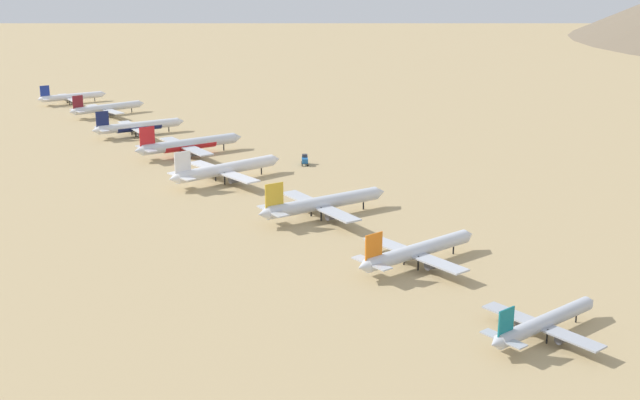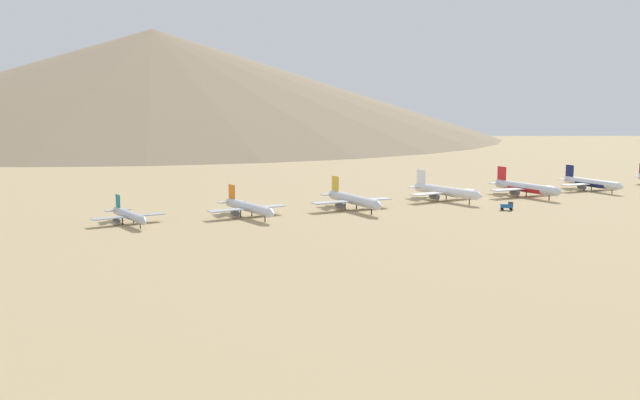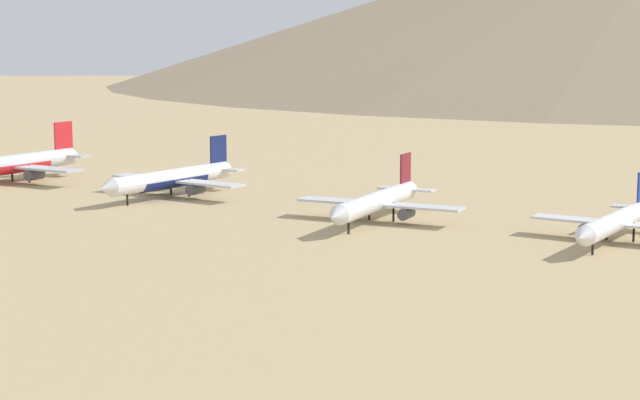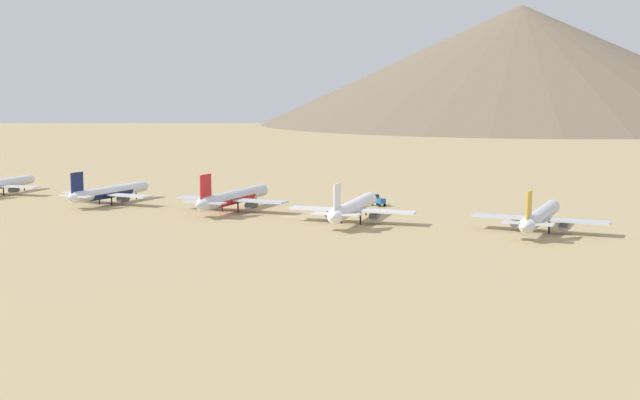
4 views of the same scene
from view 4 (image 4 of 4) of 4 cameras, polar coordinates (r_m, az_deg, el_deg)
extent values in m
plane|color=tan|center=(269.74, -1.82, -1.10)|extent=(2088.00, 2088.00, 0.00)
cylinder|color=silver|center=(247.63, 14.64, -1.02)|extent=(40.52, 9.27, 4.25)
cone|color=silver|center=(269.07, 15.47, -0.38)|extent=(4.08, 4.58, 4.17)
cone|color=silver|center=(226.51, 13.68, -1.76)|extent=(3.59, 4.19, 3.83)
cube|color=gold|center=(229.70, 13.91, -0.39)|extent=(6.16, 1.16, 7.84)
cube|color=#B6BBC5|center=(229.70, 13.84, -1.53)|extent=(5.24, 13.78, 0.40)
cube|color=#B6BBC5|center=(246.10, 14.57, -1.24)|extent=(10.32, 38.47, 0.50)
cylinder|color=#4C4C54|center=(248.43, 13.07, -1.47)|extent=(4.99, 3.14, 2.57)
cylinder|color=#4C4C54|center=(246.15, 16.13, -1.66)|extent=(4.99, 3.14, 2.57)
cylinder|color=black|center=(262.94, 15.21, -1.12)|extent=(0.49, 0.49, 4.28)
cylinder|color=black|center=(245.80, 13.84, -1.66)|extent=(0.49, 0.49, 4.28)
cylinder|color=black|center=(244.81, 15.18, -1.74)|extent=(0.49, 0.49, 4.28)
cylinder|color=white|center=(256.68, 2.27, -0.46)|extent=(41.09, 4.51, 4.34)
cone|color=white|center=(278.16, 3.46, 0.15)|extent=(3.67, 4.26, 4.25)
cone|color=white|center=(235.59, 0.88, -1.18)|extent=(3.21, 3.92, 3.90)
cube|color=white|center=(238.79, 1.16, 0.17)|extent=(6.28, 0.43, 7.99)
cube|color=silver|center=(238.77, 1.11, -0.95)|extent=(3.71, 13.71, 0.41)
cube|color=silver|center=(255.15, 2.17, -0.68)|extent=(5.87, 38.82, 0.51)
cylinder|color=#4C4C54|center=(258.09, 0.75, -0.94)|extent=(4.80, 2.64, 2.62)
cylinder|color=#4C4C54|center=(254.59, 3.71, -1.07)|extent=(4.80, 2.64, 2.62)
cylinder|color=black|center=(272.01, 3.11, -0.57)|extent=(0.50, 0.50, 4.36)
cylinder|color=black|center=(255.11, 1.46, -1.10)|extent=(0.50, 0.50, 4.36)
cylinder|color=black|center=(253.59, 2.75, -1.16)|extent=(0.50, 0.50, 4.36)
cylinder|color=silver|center=(281.91, -5.81, 0.23)|extent=(41.52, 8.38, 4.36)
cone|color=silver|center=(301.63, -3.75, 0.72)|extent=(4.07, 4.61, 4.27)
cone|color=silver|center=(262.82, -8.15, -0.34)|extent=(3.58, 4.22, 3.92)
cube|color=red|center=(265.70, -7.71, 0.86)|extent=(6.32, 1.02, 8.03)
cube|color=#B6BBC5|center=(265.68, -7.77, -0.15)|extent=(5.00, 14.06, 0.41)
cube|color=#B6BBC5|center=(280.51, -5.98, 0.03)|extent=(9.52, 39.37, 0.52)
cylinder|color=#4C4C54|center=(284.89, -7.09, -0.19)|extent=(5.05, 3.10, 2.64)
cylinder|color=#4C4C54|center=(278.28, -4.64, -0.34)|extent=(5.05, 3.10, 2.64)
cylinder|color=black|center=(295.96, -4.34, 0.08)|extent=(0.50, 0.50, 4.38)
cylinder|color=black|center=(281.22, -6.62, -0.34)|extent=(0.50, 0.50, 4.38)
cylinder|color=black|center=(278.34, -5.55, -0.41)|extent=(0.50, 0.50, 4.38)
cylinder|color=red|center=(281.95, -5.81, 0.16)|extent=(23.03, 6.57, 4.37)
cylinder|color=silver|center=(306.91, -13.96, 0.55)|extent=(37.74, 9.60, 3.97)
cone|color=silver|center=(322.70, -11.62, 0.95)|extent=(3.89, 4.35, 3.89)
cone|color=silver|center=(291.86, -16.51, 0.12)|extent=(3.43, 3.97, 3.57)
cube|color=#141E51|center=(294.07, -16.05, 1.10)|extent=(5.73, 1.23, 7.31)
cube|color=silver|center=(294.10, -16.10, 0.26)|extent=(5.20, 12.89, 0.38)
cube|color=silver|center=(305.81, -14.14, 0.39)|extent=(10.53, 35.87, 0.47)
cylinder|color=#4C4C54|center=(310.67, -14.92, 0.21)|extent=(4.70, 3.04, 2.40)
cylinder|color=#4C4C54|center=(302.64, -13.13, 0.08)|extent=(4.70, 3.04, 2.40)
cylinder|color=black|center=(318.16, -12.29, 0.41)|extent=(0.46, 0.46, 3.99)
cylinder|color=black|center=(306.99, -14.64, 0.08)|extent=(0.46, 0.46, 3.99)
cylinder|color=black|center=(303.49, -13.87, 0.02)|extent=(0.46, 0.46, 3.99)
cylinder|color=#141E51|center=(306.95, -13.96, 0.50)|extent=(21.03, 7.05, 3.97)
cylinder|color=silver|center=(346.90, -20.65, 1.03)|extent=(35.49, 3.75, 3.75)
cone|color=silver|center=(362.19, -18.77, 1.37)|extent=(3.16, 3.67, 3.67)
cylinder|color=#4C4C54|center=(342.96, -19.93, 0.66)|extent=(4.14, 2.27, 2.27)
cylinder|color=black|center=(357.77, -19.31, 0.91)|extent=(0.43, 0.43, 3.77)
cylinder|color=black|center=(343.64, -20.55, 0.60)|extent=(0.43, 0.43, 3.77)
cube|color=#1E5999|center=(293.27, 3.96, -0.04)|extent=(4.97, 5.53, 1.70)
cube|color=#333338|center=(294.40, 3.76, 0.27)|extent=(2.74, 2.68, 1.10)
cylinder|color=black|center=(294.26, 3.54, -0.28)|extent=(0.94, 1.09, 1.10)
cylinder|color=black|center=(295.70, 3.89, -0.25)|extent=(0.94, 1.09, 1.10)
cylinder|color=black|center=(291.23, 4.03, -0.37)|extent=(0.94, 1.09, 1.10)
cylinder|color=black|center=(292.68, 4.38, -0.33)|extent=(0.94, 1.09, 1.10)
cone|color=#70604C|center=(1042.37, 13.69, 6.96)|extent=(399.53, 399.53, 68.56)
cone|color=#70604C|center=(1001.65, 13.31, 8.86)|extent=(592.78, 592.78, 134.90)
camera|label=1|loc=(201.36, 83.91, 11.98)|focal=46.82mm
camera|label=2|loc=(539.05, 37.70, 6.86)|focal=41.71mm
camera|label=3|loc=(545.01, -14.91, 6.76)|focal=60.14mm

